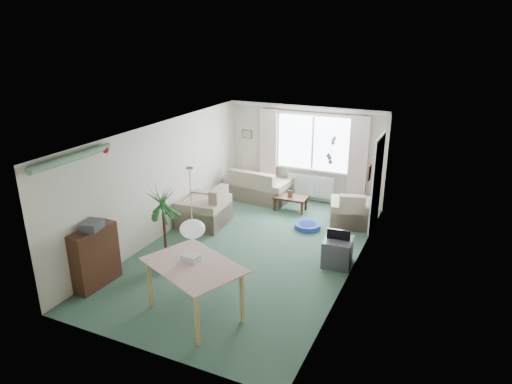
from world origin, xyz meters
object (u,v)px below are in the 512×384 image
at_px(houseplant, 164,228).
at_px(tv_cube, 337,252).
at_px(armchair_left, 203,205).
at_px(pet_bed, 307,226).
at_px(armchair_corner, 351,207).
at_px(sofa, 258,184).
at_px(bookshelf, 95,257).
at_px(coffee_table, 290,203).
at_px(dining_table, 195,290).

distance_m(houseplant, tv_cube, 3.20).
distance_m(armchair_left, tv_cube, 3.25).
bearing_deg(pet_bed, armchair_left, -161.18).
xyz_separation_m(armchair_corner, tv_cube, (0.22, -1.94, -0.14)).
height_order(sofa, bookshelf, bookshelf).
bearing_deg(armchair_corner, houseplant, 36.53).
bearing_deg(tv_cube, houseplant, -158.26).
bearing_deg(coffee_table, armchair_corner, -7.41).
bearing_deg(dining_table, houseplant, 140.51).
xyz_separation_m(armchair_left, houseplant, (0.38, -1.97, 0.34)).
bearing_deg(sofa, dining_table, 107.69).
xyz_separation_m(sofa, coffee_table, (1.04, -0.40, -0.22)).
height_order(armchair_left, pet_bed, armchair_left).
relative_size(dining_table, tv_cube, 2.42).
bearing_deg(coffee_table, pet_bed, -49.31).
bearing_deg(armchair_corner, dining_table, 57.37).
relative_size(houseplant, dining_table, 1.17).
relative_size(sofa, pet_bed, 2.81).
bearing_deg(armchair_left, dining_table, 23.85).
distance_m(bookshelf, dining_table, 1.98).
bearing_deg(sofa, houseplant, 93.30).
distance_m(coffee_table, bookshelf, 4.90).
height_order(armchair_corner, dining_table, dining_table).
bearing_deg(armchair_corner, coffee_table, -23.15).
bearing_deg(dining_table, armchair_left, 118.61).
relative_size(sofa, armchair_left, 1.58).
xyz_separation_m(coffee_table, pet_bed, (0.72, -0.84, -0.12)).
relative_size(sofa, tv_cube, 2.85).
bearing_deg(sofa, pet_bed, 149.01).
bearing_deg(coffee_table, armchair_left, -132.91).
relative_size(armchair_corner, coffee_table, 1.13).
xyz_separation_m(bookshelf, houseplant, (0.72, 0.99, 0.27)).
xyz_separation_m(armchair_left, bookshelf, (-0.34, -2.96, 0.07)).
relative_size(houseplant, pet_bed, 2.77).
relative_size(bookshelf, tv_cube, 1.87).
height_order(bookshelf, houseplant, houseplant).
bearing_deg(coffee_table, sofa, 159.09).
distance_m(armchair_left, bookshelf, 2.98).
height_order(sofa, tv_cube, sofa).
bearing_deg(tv_cube, sofa, 132.65).
height_order(coffee_table, bookshelf, bookshelf).
distance_m(bookshelf, tv_cube, 4.29).
height_order(armchair_left, dining_table, armchair_left).
xyz_separation_m(sofa, houseplant, (-0.05, -3.95, 0.39)).
bearing_deg(coffee_table, tv_cube, -51.01).
bearing_deg(houseplant, dining_table, -39.49).
bearing_deg(tv_cube, armchair_left, 165.27).
height_order(tv_cube, pet_bed, tv_cube).
height_order(houseplant, tv_cube, houseplant).
distance_m(sofa, dining_table, 5.13).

